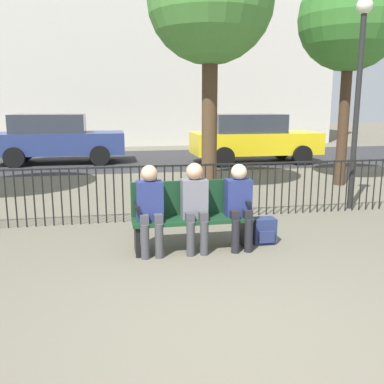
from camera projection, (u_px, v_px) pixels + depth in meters
The scene contains 14 objects.
ground_plane at pixel (242, 336), 3.64m from camera, with size 80.00×80.00×0.00m, color #605B4C.
park_bench at pixel (191, 213), 5.78m from camera, with size 1.59×0.45×0.92m.
seated_person_0 at pixel (150, 205), 5.51m from camera, with size 0.34×0.39×1.18m.
seated_person_1 at pixel (195, 202), 5.62m from camera, with size 0.34×0.39×1.19m.
seated_person_2 at pixel (239, 202), 5.74m from camera, with size 0.34×0.39×1.16m.
backpack at pixel (264, 231), 6.05m from camera, with size 0.32×0.26×0.36m.
fence_railing at pixel (173, 187), 7.21m from camera, with size 9.01×0.03×0.95m.
tree_0 at pixel (210, 1), 8.61m from camera, with size 2.60×2.60×5.33m.
tree_2 at pixel (351, 19), 9.73m from camera, with size 2.38×2.38×5.06m.
lamp_post at pixel (359, 74), 7.63m from camera, with size 0.28×0.28×3.75m.
street_surface at pixel (140, 160), 15.18m from camera, with size 24.00×6.00×0.01m.
parked_car_0 at pixel (253, 138), 14.27m from camera, with size 4.20×1.94×1.62m.
parked_car_1 at pixel (57, 138), 14.19m from camera, with size 4.20×1.94×1.62m.
building_facade at pixel (125, 6), 21.51m from camera, with size 20.00×6.00×13.60m.
Camera 1 is at (-1.05, -3.18, 1.93)m, focal length 40.00 mm.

